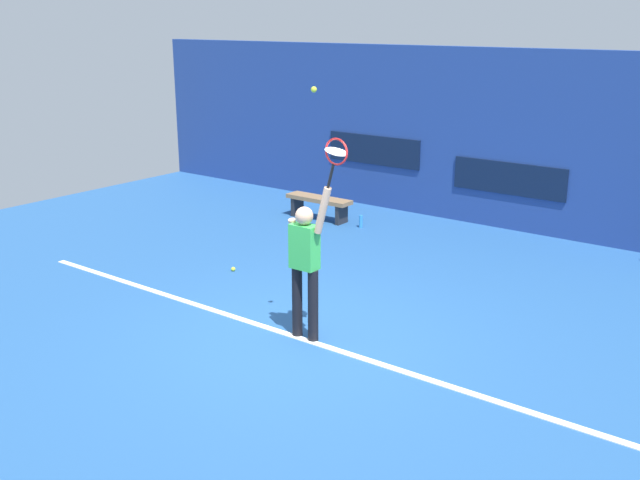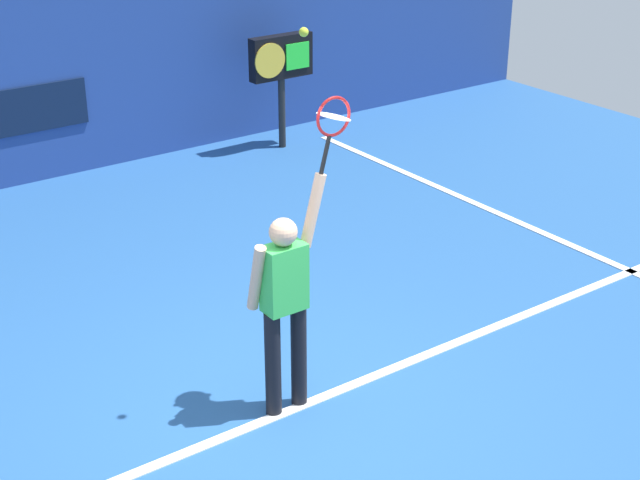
{
  "view_description": "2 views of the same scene",
  "coord_description": "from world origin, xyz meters",
  "views": [
    {
      "loc": [
        5.37,
        -6.64,
        3.85
      ],
      "look_at": [
        -0.14,
        0.62,
        1.1
      ],
      "focal_mm": 41.65,
      "sensor_mm": 36.0,
      "label": 1
    },
    {
      "loc": [
        -3.61,
        -5.53,
        4.55
      ],
      "look_at": [
        0.44,
        0.08,
        1.4
      ],
      "focal_mm": 54.42,
      "sensor_mm": 36.0,
      "label": 2
    }
  ],
  "objects": [
    {
      "name": "scoreboard_clock",
      "position": [
        3.7,
        5.51,
        1.24
      ],
      "size": [
        0.96,
        0.2,
        1.61
      ],
      "color": "black",
      "rests_on": "ground_plane"
    },
    {
      "name": "tennis_racket",
      "position": [
        0.52,
        0.03,
        2.37
      ],
      "size": [
        0.38,
        0.27,
        0.63
      ],
      "color": "black"
    },
    {
      "name": "ground_plane",
      "position": [
        0.0,
        0.0,
        0.0
      ],
      "size": [
        18.0,
        18.0,
        0.0
      ],
      "primitive_type": "plane",
      "color": "#23518C"
    },
    {
      "name": "court_baseline",
      "position": [
        0.0,
        -0.02,
        0.01
      ],
      "size": [
        10.0,
        0.1,
        0.01
      ],
      "primitive_type": "cube",
      "color": "white",
      "rests_on": "ground_plane"
    },
    {
      "name": "court_sideline",
      "position": [
        4.42,
        2.0,
        0.01
      ],
      "size": [
        0.1,
        7.0,
        0.01
      ],
      "primitive_type": "cube",
      "color": "white",
      "rests_on": "ground_plane"
    },
    {
      "name": "tennis_player",
      "position": [
        0.07,
        0.04,
        1.01
      ],
      "size": [
        0.64,
        0.31,
        1.98
      ],
      "color": "black",
      "rests_on": "ground_plane"
    },
    {
      "name": "tennis_ball",
      "position": [
        0.24,
        0.0,
        3.07
      ],
      "size": [
        0.07,
        0.07,
        0.07
      ],
      "primitive_type": "sphere",
      "color": "#CCE033"
    },
    {
      "name": "sponsor_banner_center",
      "position": [
        0.0,
        6.22,
        0.97
      ],
      "size": [
        2.2,
        0.03,
        0.6
      ],
      "primitive_type": "cube",
      "color": "#0C1933"
    }
  ]
}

